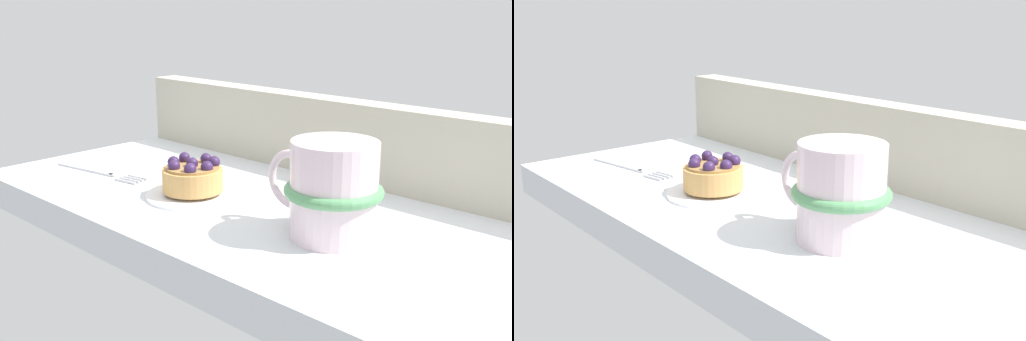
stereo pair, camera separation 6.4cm
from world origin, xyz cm
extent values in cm
cube|color=silver|center=(0.00, 0.00, -2.04)|extent=(71.85, 33.58, 4.07)
cube|color=#B2AD99|center=(0.00, 14.80, 5.11)|extent=(70.41, 3.98, 10.21)
cylinder|color=white|center=(-6.94, -4.03, 0.38)|extent=(11.16, 11.16, 0.76)
cylinder|color=white|center=(-6.94, -4.03, 0.19)|extent=(6.14, 6.14, 0.38)
cylinder|color=tan|center=(-6.94, -4.03, 2.09)|extent=(7.17, 7.17, 2.66)
cylinder|color=#A37942|center=(-6.94, -4.03, 3.57)|extent=(6.31, 6.31, 0.30)
sphere|color=#331E47|center=(-6.94, -4.03, 4.05)|extent=(1.41, 1.41, 1.41)
sphere|color=#331E47|center=(-4.71, -3.74, 3.97)|extent=(1.46, 1.46, 1.46)
sphere|color=#331E47|center=(-5.46, -1.93, 4.07)|extent=(1.48, 1.48, 1.48)
sphere|color=#331E47|center=(-7.13, -1.68, 4.14)|extent=(1.36, 1.36, 1.36)
sphere|color=#331E47|center=(-9.34, -3.17, 4.14)|extent=(1.38, 1.38, 1.38)
sphere|color=#331E47|center=(-9.17, -5.01, 4.00)|extent=(1.44, 1.44, 1.44)
sphere|color=#331E47|center=(-7.66, -6.17, 4.01)|extent=(1.44, 1.44, 1.44)
sphere|color=#331E47|center=(-5.34, -5.73, 4.00)|extent=(1.45, 1.45, 1.45)
cylinder|color=silver|center=(12.67, -3.12, 4.84)|extent=(8.49, 8.49, 9.68)
torus|color=#569960|center=(12.67, -3.12, 4.77)|extent=(9.70, 9.70, 1.16)
torus|color=silver|center=(7.47, -3.12, 4.84)|extent=(6.24, 0.82, 6.24)
cube|color=#B7B7BC|center=(-26.31, -6.67, 0.30)|extent=(10.59, 2.43, 0.60)
cube|color=#B7B7BC|center=(-21.08, -5.80, 0.30)|extent=(1.28, 0.75, 0.60)
cube|color=#B7B7BC|center=(-17.44, -6.31, 0.30)|extent=(3.49, 0.81, 0.60)
cube|color=#B7B7BC|center=(-17.56, -5.59, 0.30)|extent=(3.49, 0.81, 0.60)
cube|color=#B7B7BC|center=(-17.68, -4.87, 0.30)|extent=(3.49, 0.81, 0.60)
cube|color=#B7B7BC|center=(-17.80, -4.14, 0.30)|extent=(3.49, 0.81, 0.60)
camera|label=1|loc=(44.76, -48.36, 22.41)|focal=42.12mm
camera|label=2|loc=(49.18, -43.77, 22.41)|focal=42.12mm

